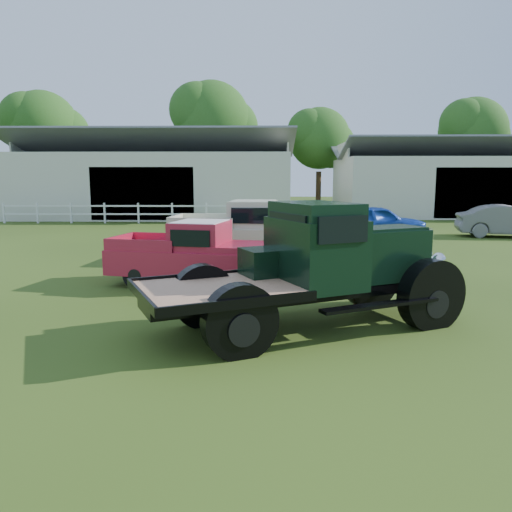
# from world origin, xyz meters

# --- Properties ---
(ground) EXTENTS (120.00, 120.00, 0.00)m
(ground) POSITION_xyz_m (0.00, 0.00, 0.00)
(ground) COLOR #2C3E12
(shed_left) EXTENTS (18.80, 10.20, 5.60)m
(shed_left) POSITION_xyz_m (-7.00, 26.00, 2.80)
(shed_left) COLOR beige
(shed_left) RESTS_ON ground
(shed_right) EXTENTS (16.80, 9.20, 5.20)m
(shed_right) POSITION_xyz_m (14.00, 27.00, 2.60)
(shed_right) COLOR beige
(shed_right) RESTS_ON ground
(fence_rail) EXTENTS (14.20, 0.16, 1.20)m
(fence_rail) POSITION_xyz_m (-8.00, 20.00, 0.60)
(fence_rail) COLOR white
(fence_rail) RESTS_ON ground
(tree_a) EXTENTS (6.30, 6.30, 10.50)m
(tree_a) POSITION_xyz_m (-18.00, 33.00, 5.25)
(tree_a) COLOR #294E15
(tree_a) RESTS_ON ground
(tree_b) EXTENTS (6.90, 6.90, 11.50)m
(tree_b) POSITION_xyz_m (-4.00, 34.00, 5.75)
(tree_b) COLOR #294E15
(tree_b) RESTS_ON ground
(tree_c) EXTENTS (5.40, 5.40, 9.00)m
(tree_c) POSITION_xyz_m (5.00, 33.00, 4.50)
(tree_c) COLOR #294E15
(tree_c) RESTS_ON ground
(tree_d) EXTENTS (6.00, 6.00, 10.00)m
(tree_d) POSITION_xyz_m (18.00, 34.00, 5.00)
(tree_d) COLOR #294E15
(tree_d) RESTS_ON ground
(vintage_flatbed) EXTENTS (6.16, 4.47, 2.27)m
(vintage_flatbed) POSITION_xyz_m (1.18, -0.48, 1.14)
(vintage_flatbed) COLOR black
(vintage_flatbed) RESTS_ON ground
(red_pickup) EXTENTS (4.78, 2.63, 1.65)m
(red_pickup) POSITION_xyz_m (-1.31, 3.10, 0.82)
(red_pickup) COLOR #B11F3A
(red_pickup) RESTS_ON ground
(white_pickup) EXTENTS (5.43, 2.56, 1.93)m
(white_pickup) POSITION_xyz_m (-0.07, 6.73, 0.96)
(white_pickup) COLOR beige
(white_pickup) RESTS_ON ground
(misc_car_blue) EXTENTS (4.69, 2.66, 1.50)m
(misc_car_blue) POSITION_xyz_m (5.35, 12.73, 0.75)
(misc_car_blue) COLOR #1740AA
(misc_car_blue) RESTS_ON ground
(misc_car_grey) EXTENTS (4.62, 2.40, 1.45)m
(misc_car_grey) POSITION_xyz_m (11.50, 13.42, 0.73)
(misc_car_grey) COLOR #5E5E5E
(misc_car_grey) RESTS_ON ground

